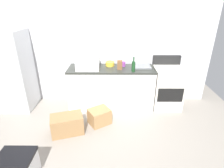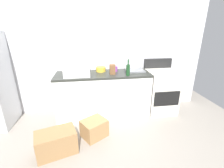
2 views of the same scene
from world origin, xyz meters
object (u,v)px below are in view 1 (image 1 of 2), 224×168
stove_oven (167,87)px  cardboard_box_medium (99,116)px  coffee_mug (124,64)px  mixing_bowl (110,64)px  cardboard_box_large (67,124)px  wine_bottle (133,66)px  knife_block (120,65)px  refrigerator (13,71)px  storage_bin (18,166)px  microwave (88,63)px

stove_oven → cardboard_box_medium: bearing=-154.7°
stove_oven → coffee_mug: bearing=173.8°
mixing_bowl → cardboard_box_large: mixing_bowl is taller
cardboard_box_large → cardboard_box_medium: (0.55, 0.28, -0.02)m
wine_bottle → knife_block: bearing=153.1°
knife_block → mixing_bowl: size_ratio=0.95×
stove_oven → coffee_mug: stove_oven is taller
stove_oven → wine_bottle: (-0.77, -0.21, 0.54)m
refrigerator → cardboard_box_large: refrigerator is taller
knife_block → cardboard_box_medium: 1.11m
stove_oven → cardboard_box_medium: (-1.44, -0.68, -0.32)m
storage_bin → microwave: bearing=68.0°
stove_oven → storage_bin: stove_oven is taller
coffee_mug → storage_bin: 2.60m
wine_bottle → coffee_mug: (-0.18, 0.31, -0.06)m
coffee_mug → knife_block: size_ratio=0.56×
knife_block → mixing_bowl: knife_block is taller
mixing_bowl → coffee_mug: bearing=-6.4°
refrigerator → stove_oven: 3.29m
microwave → knife_block: bearing=0.2°
mixing_bowl → cardboard_box_medium: mixing_bowl is taller
refrigerator → stove_oven: size_ratio=1.53×
microwave → cardboard_box_large: (-0.30, -0.89, -0.86)m
microwave → cardboard_box_large: bearing=-108.9°
cardboard_box_medium → mixing_bowl: bearing=76.6°
refrigerator → cardboard_box_medium: (1.83, -0.62, -0.69)m
knife_block → storage_bin: size_ratio=0.39×
cardboard_box_large → cardboard_box_medium: size_ratio=1.45×
refrigerator → knife_block: bearing=-0.5°
knife_block → coffee_mug: bearing=63.3°
stove_oven → cardboard_box_large: size_ratio=1.99×
coffee_mug → knife_block: (-0.09, -0.18, 0.04)m
wine_bottle → stove_oven: bearing=15.2°
microwave → storage_bin: 2.13m
microwave → knife_block: (0.65, 0.00, -0.05)m
refrigerator → stove_oven: (3.27, 0.06, -0.37)m
refrigerator → storage_bin: 2.13m
stove_oven → mixing_bowl: bearing=173.7°
refrigerator → stove_oven: refrigerator is taller
coffee_mug → mixing_bowl: size_ratio=0.53×
microwave → mixing_bowl: (0.45, 0.21, -0.09)m
wine_bottle → coffee_mug: 0.36m
refrigerator → wine_bottle: bearing=-3.6°
refrigerator → microwave: refrigerator is taller
coffee_mug → mixing_bowl: (-0.29, 0.03, -0.00)m
refrigerator → wine_bottle: size_ratio=5.60×
wine_bottle → cardboard_box_medium: 1.18m
mixing_bowl → cardboard_box_medium: 1.16m
mixing_bowl → storage_bin: (-1.18, -2.03, -0.75)m
microwave → cardboard_box_large: 1.27m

